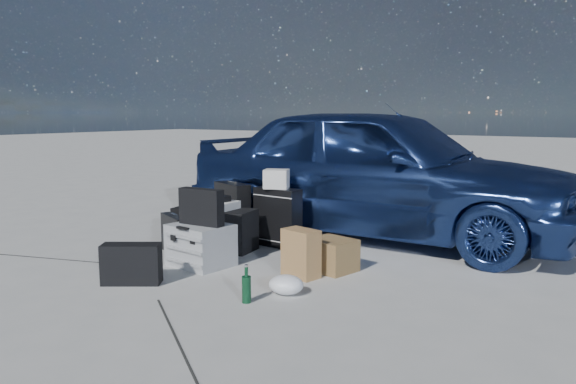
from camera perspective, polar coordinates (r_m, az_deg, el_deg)
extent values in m
plane|color=#B2B2AD|center=(4.87, -8.61, -7.94)|extent=(60.00, 60.00, 0.00)
imported|color=#2B468C|center=(6.13, 9.24, 2.18)|extent=(4.25, 1.78, 1.44)
cube|color=#939598|center=(5.01, -8.84, -5.35)|extent=(0.54, 0.46, 0.37)
cube|color=black|center=(4.93, -8.81, -1.50)|extent=(0.43, 0.13, 0.32)
cube|color=black|center=(5.47, -11.46, -4.26)|extent=(0.47, 0.29, 0.37)
cube|color=black|center=(5.91, -5.66, -2.03)|extent=(0.50, 0.32, 0.61)
cube|color=black|center=(5.63, -1.06, -2.59)|extent=(0.50, 0.21, 0.59)
cube|color=beige|center=(5.57, -1.19, 1.34)|extent=(0.29, 0.27, 0.19)
cube|color=black|center=(5.60, -7.45, -3.70)|extent=(0.85, 0.47, 0.40)
cube|color=beige|center=(5.55, -7.56, -1.31)|extent=(0.44, 0.34, 0.07)
cube|color=black|center=(5.54, -7.39, -0.63)|extent=(0.30, 0.24, 0.06)
cube|color=#9E6C45|center=(4.61, 1.32, -6.24)|extent=(0.33, 0.24, 0.40)
cube|color=brown|center=(4.81, 4.48, -6.40)|extent=(0.42, 0.39, 0.27)
ellipsoid|color=silver|center=(4.21, -0.20, -9.39)|extent=(0.32, 0.30, 0.15)
cube|color=black|center=(4.61, -15.62, -7.04)|extent=(0.47, 0.40, 0.32)
cylinder|color=#0B311A|center=(4.03, -4.24, -9.37)|extent=(0.07, 0.07, 0.26)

